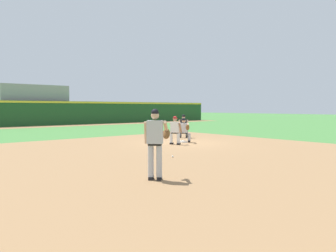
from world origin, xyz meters
name	(u,v)px	position (x,y,z in m)	size (l,w,h in m)	color
ground_plane	(183,143)	(0.00, 0.00, 0.00)	(160.00, 160.00, 0.00)	#47843D
infield_dirt_patch	(174,155)	(-3.40, -3.13, 0.00)	(18.00, 18.00, 0.01)	#9E754C
warning_track_strip	(47,126)	(0.00, 20.00, 0.00)	(48.00, 3.20, 0.01)	#9E754C
first_base_bag	(183,142)	(0.00, 0.00, 0.04)	(0.38, 0.38, 0.09)	white
baseball	(173,156)	(-3.89, -3.63, 0.04)	(0.07, 0.07, 0.07)	white
pitcher	(156,140)	(-6.75, -6.25, 1.06)	(0.85, 0.56, 1.86)	black
first_baseman	(184,129)	(0.18, 0.08, 0.73)	(0.75, 1.08, 1.34)	black
baserunner	(175,129)	(-0.94, -0.43, 0.79)	(0.60, 0.67, 1.46)	black
umpire	(184,125)	(1.97, 2.05, 0.79)	(0.67, 0.67, 1.46)	black
outfield_wall	(40,112)	(0.00, 22.00, 1.39)	(48.00, 0.54, 2.60)	#1E4C23
stadium_seating_block	(32,105)	(0.00, 24.47, 2.20)	(7.14, 3.35, 4.35)	gray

